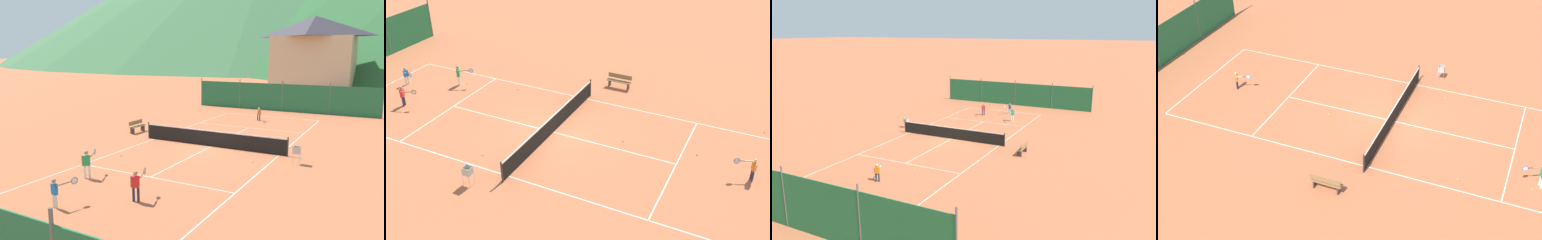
# 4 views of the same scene
# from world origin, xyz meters

# --- Properties ---
(ground_plane) EXTENTS (600.00, 600.00, 0.00)m
(ground_plane) POSITION_xyz_m (0.00, 0.00, 0.00)
(ground_plane) COLOR #B7603D
(court_line_markings) EXTENTS (8.25, 23.85, 0.01)m
(court_line_markings) POSITION_xyz_m (0.00, 0.00, 0.00)
(court_line_markings) COLOR white
(court_line_markings) RESTS_ON ground
(tennis_net) EXTENTS (9.18, 0.08, 1.06)m
(tennis_net) POSITION_xyz_m (0.00, 0.00, 0.50)
(tennis_net) COLOR #2D2D2D
(tennis_net) RESTS_ON ground
(player_near_service) EXTENTS (0.39, 0.97, 1.09)m
(player_near_service) POSITION_xyz_m (-0.29, 9.57, 0.64)
(player_near_service) COLOR #23284C
(player_near_service) RESTS_ON ground
(player_far_baseline) EXTENTS (0.51, 1.07, 1.28)m
(player_far_baseline) POSITION_xyz_m (-2.40, -7.82, 0.74)
(player_far_baseline) COLOR white
(player_far_baseline) RESTS_ON ground
(tennis_ball_by_net_left) EXTENTS (0.07, 0.07, 0.07)m
(tennis_ball_by_net_left) POSITION_xyz_m (-0.75, 3.52, 0.03)
(tennis_ball_by_net_left) COLOR #CCE033
(tennis_ball_by_net_left) RESTS_ON ground
(tennis_ball_near_corner) EXTENTS (0.07, 0.07, 0.07)m
(tennis_ball_near_corner) POSITION_xyz_m (-2.76, -7.56, 0.03)
(tennis_ball_near_corner) COLOR #CCE033
(tennis_ball_near_corner) RESTS_ON ground
(tennis_ball_far_corner) EXTENTS (0.07, 0.07, 0.07)m
(tennis_ball_far_corner) POSITION_xyz_m (-3.39, -4.28, 0.03)
(tennis_ball_far_corner) COLOR #CCE033
(tennis_ball_far_corner) RESTS_ON ground
(tennis_ball_alley_right) EXTENTS (0.07, 0.07, 0.07)m
(tennis_ball_alley_right) POSITION_xyz_m (-1.15, 7.08, 0.03)
(tennis_ball_alley_right) COLOR #CCE033
(tennis_ball_alley_right) RESTS_ON ground
(tennis_ball_alley_left) EXTENTS (0.07, 0.07, 0.07)m
(tennis_ball_alley_left) POSITION_xyz_m (-4.66, 9.73, 0.03)
(tennis_ball_alley_left) COLOR #CCE033
(tennis_ball_alley_left) RESTS_ON ground
(tennis_ball_by_net_right) EXTENTS (0.07, 0.07, 0.07)m
(tennis_ball_by_net_right) POSITION_xyz_m (3.27, -1.99, 0.03)
(tennis_ball_by_net_right) COLOR #CCE033
(tennis_ball_by_net_right) RESTS_ON ground
(ball_hopper) EXTENTS (0.36, 0.36, 0.89)m
(ball_hopper) POSITION_xyz_m (5.30, -1.21, 0.66)
(ball_hopper) COLOR #B7B7BC
(ball_hopper) RESTS_ON ground
(courtside_bench) EXTENTS (0.36, 1.50, 0.84)m
(courtside_bench) POSITION_xyz_m (-6.34, 1.12, 0.45)
(courtside_bench) COLOR olive
(courtside_bench) RESTS_ON ground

